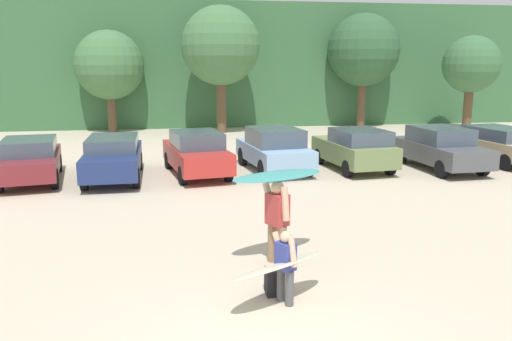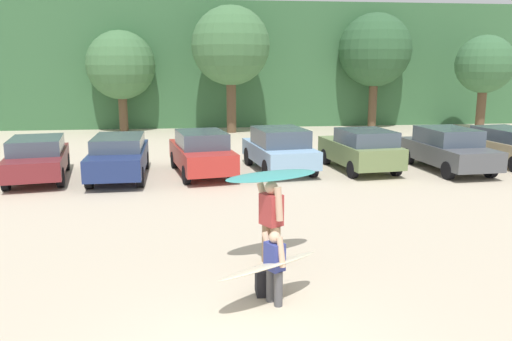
{
  "view_description": "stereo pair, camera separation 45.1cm",
  "coord_description": "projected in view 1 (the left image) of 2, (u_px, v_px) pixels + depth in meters",
  "views": [
    {
      "loc": [
        -1.13,
        -5.78,
        3.9
      ],
      "look_at": [
        0.91,
        7.18,
        1.18
      ],
      "focal_mm": 35.91,
      "sensor_mm": 36.0,
      "label": 1
    },
    {
      "loc": [
        -0.68,
        -5.85,
        3.9
      ],
      "look_at": [
        0.91,
        7.18,
        1.18
      ],
      "focal_mm": 35.91,
      "sensor_mm": 36.0,
      "label": 2
    }
  ],
  "objects": [
    {
      "name": "hillside_ridge",
      "position": [
        190.0,
        65.0,
        37.02
      ],
      "size": [
        108.0,
        12.0,
        7.72
      ],
      "primitive_type": "cube",
      "color": "#38663D",
      "rests_on": "ground_plane"
    },
    {
      "name": "tree_center",
      "position": [
        109.0,
        65.0,
        29.55
      ],
      "size": [
        3.99,
        3.99,
        5.87
      ],
      "color": "brown",
      "rests_on": "ground_plane"
    },
    {
      "name": "tree_left",
      "position": [
        221.0,
        46.0,
        28.97
      ],
      "size": [
        4.47,
        4.47,
        7.19
      ],
      "color": "brown",
      "rests_on": "ground_plane"
    },
    {
      "name": "tree_center_right",
      "position": [
        363.0,
        50.0,
        31.67
      ],
      "size": [
        4.46,
        4.46,
        7.02
      ],
      "color": "brown",
      "rests_on": "ground_plane"
    },
    {
      "name": "tree_far_left",
      "position": [
        471.0,
        65.0,
        30.23
      ],
      "size": [
        3.34,
        3.34,
        5.6
      ],
      "color": "brown",
      "rests_on": "ground_plane"
    },
    {
      "name": "parked_car_maroon",
      "position": [
        30.0,
        159.0,
        17.3
      ],
      "size": [
        2.48,
        4.53,
        1.45
      ],
      "rotation": [
        0.0,
        0.0,
        1.74
      ],
      "color": "maroon",
      "rests_on": "ground_plane"
    },
    {
      "name": "parked_car_navy",
      "position": [
        113.0,
        156.0,
        17.65
      ],
      "size": [
        1.93,
        4.63,
        1.47
      ],
      "rotation": [
        0.0,
        0.0,
        1.6
      ],
      "color": "navy",
      "rests_on": "ground_plane"
    },
    {
      "name": "parked_car_red",
      "position": [
        196.0,
        153.0,
        18.31
      ],
      "size": [
        2.44,
        4.56,
        1.58
      ],
      "rotation": [
        0.0,
        0.0,
        1.74
      ],
      "color": "#B72D28",
      "rests_on": "ground_plane"
    },
    {
      "name": "parked_car_sky_blue",
      "position": [
        274.0,
        148.0,
        18.99
      ],
      "size": [
        2.38,
        4.32,
        1.61
      ],
      "rotation": [
        0.0,
        0.0,
        1.71
      ],
      "color": "#84ADD1",
      "rests_on": "ground_plane"
    },
    {
      "name": "parked_car_olive_green",
      "position": [
        355.0,
        148.0,
        19.19
      ],
      "size": [
        2.27,
        4.13,
        1.58
      ],
      "rotation": [
        0.0,
        0.0,
        1.68
      ],
      "color": "#6B7F4C",
      "rests_on": "ground_plane"
    },
    {
      "name": "parked_car_dark_gray",
      "position": [
        440.0,
        148.0,
        19.34
      ],
      "size": [
        2.1,
        4.48,
        1.59
      ],
      "rotation": [
        0.0,
        0.0,
        1.64
      ],
      "color": "#4C4F54",
      "rests_on": "ground_plane"
    },
    {
      "name": "parked_car_tan",
      "position": [
        497.0,
        144.0,
        20.61
      ],
      "size": [
        2.45,
        4.73,
        1.45
      ],
      "rotation": [
        0.0,
        0.0,
        1.71
      ],
      "color": "tan",
      "rests_on": "ground_plane"
    },
    {
      "name": "person_adult",
      "position": [
        277.0,
        217.0,
        10.05
      ],
      "size": [
        0.51,
        0.73,
        1.69
      ],
      "rotation": [
        0.0,
        0.0,
        3.65
      ],
      "color": "#8C6B4C",
      "rests_on": "ground_plane"
    },
    {
      "name": "person_child",
      "position": [
        285.0,
        263.0,
        8.39
      ],
      "size": [
        0.38,
        0.57,
        1.25
      ],
      "rotation": [
        0.0,
        0.0,
        3.65
      ],
      "color": "#4C4C51",
      "rests_on": "ground_plane"
    },
    {
      "name": "surfboard_teal",
      "position": [
        278.0,
        176.0,
        9.95
      ],
      "size": [
        2.05,
        1.22,
        0.14
      ],
      "rotation": [
        0.0,
        0.0,
        3.5
      ],
      "color": "teal"
    },
    {
      "name": "surfboard_cream",
      "position": [
        280.0,
        265.0,
        8.31
      ],
      "size": [
        1.99,
        1.51,
        0.25
      ],
      "rotation": [
        0.0,
        0.0,
        3.69
      ],
      "color": "beige"
    },
    {
      "name": "backpack_dropped",
      "position": [
        272.0,
        282.0,
        8.83
      ],
      "size": [
        0.24,
        0.34,
        0.45
      ],
      "color": "black",
      "rests_on": "ground_plane"
    }
  ]
}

